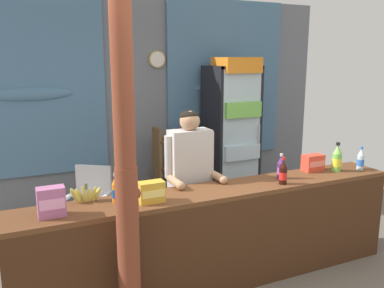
{
  "coord_description": "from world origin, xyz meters",
  "views": [
    {
      "loc": [
        -1.63,
        -2.47,
        2.04
      ],
      "look_at": [
        -0.02,
        1.04,
        1.22
      ],
      "focal_mm": 37.67,
      "sensor_mm": 36.0,
      "label": 1
    }
  ],
  "objects_px": {
    "plastic_lawn_chair": "(90,200)",
    "snack_box_choco_powder": "(151,192)",
    "soda_bottle_grape_soda": "(281,168)",
    "soda_bottle_cola": "(283,173)",
    "banana_bunch": "(86,195)",
    "soda_bottle_orange_soda": "(116,190)",
    "soda_bottle_lime_soda": "(337,159)",
    "soda_bottle_water": "(361,160)",
    "bottle_shelf_rack": "(173,168)",
    "stall_counter": "(225,230)",
    "timber_post": "(126,175)",
    "drink_fridge": "(231,127)",
    "snack_box_wafer": "(51,202)",
    "snack_box_crackers": "(313,163)",
    "shopkeeper": "(190,172)"
  },
  "relations": [
    {
      "from": "plastic_lawn_chair",
      "to": "snack_box_choco_powder",
      "type": "relative_size",
      "value": 4.15
    },
    {
      "from": "soda_bottle_grape_soda",
      "to": "soda_bottle_cola",
      "type": "xyz_separation_m",
      "value": [
        -0.09,
        -0.15,
        0.0
      ]
    },
    {
      "from": "banana_bunch",
      "to": "soda_bottle_orange_soda",
      "type": "bearing_deg",
      "value": -27.66
    },
    {
      "from": "soda_bottle_lime_soda",
      "to": "soda_bottle_orange_soda",
      "type": "height_order",
      "value": "soda_bottle_lime_soda"
    },
    {
      "from": "banana_bunch",
      "to": "soda_bottle_lime_soda",
      "type": "bearing_deg",
      "value": -3.36
    },
    {
      "from": "plastic_lawn_chair",
      "to": "snack_box_choco_powder",
      "type": "bearing_deg",
      "value": -80.41
    },
    {
      "from": "soda_bottle_orange_soda",
      "to": "soda_bottle_water",
      "type": "distance_m",
      "value": 2.56
    },
    {
      "from": "bottle_shelf_rack",
      "to": "snack_box_choco_powder",
      "type": "height_order",
      "value": "bottle_shelf_rack"
    },
    {
      "from": "snack_box_choco_powder",
      "to": "banana_bunch",
      "type": "distance_m",
      "value": 0.53
    },
    {
      "from": "stall_counter",
      "to": "snack_box_choco_powder",
      "type": "relative_size",
      "value": 17.28
    },
    {
      "from": "stall_counter",
      "to": "soda_bottle_orange_soda",
      "type": "height_order",
      "value": "soda_bottle_orange_soda"
    },
    {
      "from": "timber_post",
      "to": "snack_box_choco_powder",
      "type": "xyz_separation_m",
      "value": [
        0.29,
        0.33,
        -0.26
      ]
    },
    {
      "from": "drink_fridge",
      "to": "banana_bunch",
      "type": "bearing_deg",
      "value": -145.13
    },
    {
      "from": "soda_bottle_water",
      "to": "snack_box_wafer",
      "type": "relative_size",
      "value": 1.1
    },
    {
      "from": "stall_counter",
      "to": "bottle_shelf_rack",
      "type": "bearing_deg",
      "value": 81.42
    },
    {
      "from": "bottle_shelf_rack",
      "to": "plastic_lawn_chair",
      "type": "xyz_separation_m",
      "value": [
        -1.2,
        -0.49,
        -0.11
      ]
    },
    {
      "from": "stall_counter",
      "to": "soda_bottle_grape_soda",
      "type": "relative_size",
      "value": 14.6
    },
    {
      "from": "drink_fridge",
      "to": "soda_bottle_grape_soda",
      "type": "xyz_separation_m",
      "value": [
        -0.44,
        -1.7,
        -0.1
      ]
    },
    {
      "from": "bottle_shelf_rack",
      "to": "banana_bunch",
      "type": "height_order",
      "value": "bottle_shelf_rack"
    },
    {
      "from": "soda_bottle_lime_soda",
      "to": "snack_box_choco_powder",
      "type": "distance_m",
      "value": 2.03
    },
    {
      "from": "plastic_lawn_chair",
      "to": "snack_box_choco_powder",
      "type": "xyz_separation_m",
      "value": [
        0.24,
        -1.43,
        0.5
      ]
    },
    {
      "from": "soda_bottle_grape_soda",
      "to": "soda_bottle_orange_soda",
      "type": "distance_m",
      "value": 1.61
    },
    {
      "from": "banana_bunch",
      "to": "soda_bottle_cola",
      "type": "bearing_deg",
      "value": -8.93
    },
    {
      "from": "timber_post",
      "to": "soda_bottle_water",
      "type": "xyz_separation_m",
      "value": [
        2.59,
        0.36,
        -0.25
      ]
    },
    {
      "from": "soda_bottle_water",
      "to": "soda_bottle_lime_soda",
      "type": "bearing_deg",
      "value": 168.12
    },
    {
      "from": "plastic_lawn_chair",
      "to": "soda_bottle_orange_soda",
      "type": "bearing_deg",
      "value": -90.78
    },
    {
      "from": "soda_bottle_orange_soda",
      "to": "soda_bottle_water",
      "type": "height_order",
      "value": "soda_bottle_orange_soda"
    },
    {
      "from": "soda_bottle_grape_soda",
      "to": "snack_box_crackers",
      "type": "bearing_deg",
      "value": 10.57
    },
    {
      "from": "plastic_lawn_chair",
      "to": "soda_bottle_cola",
      "type": "height_order",
      "value": "soda_bottle_cola"
    },
    {
      "from": "bottle_shelf_rack",
      "to": "soda_bottle_grape_soda",
      "type": "distance_m",
      "value": 1.9
    },
    {
      "from": "stall_counter",
      "to": "timber_post",
      "type": "height_order",
      "value": "timber_post"
    },
    {
      "from": "soda_bottle_orange_soda",
      "to": "snack_box_wafer",
      "type": "distance_m",
      "value": 0.51
    },
    {
      "from": "bottle_shelf_rack",
      "to": "shopkeeper",
      "type": "bearing_deg",
      "value": -105.72
    },
    {
      "from": "plastic_lawn_chair",
      "to": "soda_bottle_grape_soda",
      "type": "relative_size",
      "value": 3.5
    },
    {
      "from": "snack_box_choco_powder",
      "to": "stall_counter",
      "type": "bearing_deg",
      "value": -2.8
    },
    {
      "from": "soda_bottle_grape_soda",
      "to": "soda_bottle_orange_soda",
      "type": "xyz_separation_m",
      "value": [
        -1.61,
        0.01,
        0.0
      ]
    },
    {
      "from": "shopkeeper",
      "to": "soda_bottle_grape_soda",
      "type": "relative_size",
      "value": 6.39
    },
    {
      "from": "stall_counter",
      "to": "snack_box_choco_powder",
      "type": "bearing_deg",
      "value": 177.2
    },
    {
      "from": "snack_box_wafer",
      "to": "bottle_shelf_rack",
      "type": "bearing_deg",
      "value": 47.86
    },
    {
      "from": "soda_bottle_orange_soda",
      "to": "soda_bottle_water",
      "type": "relative_size",
      "value": 1.01
    },
    {
      "from": "soda_bottle_orange_soda",
      "to": "snack_box_crackers",
      "type": "height_order",
      "value": "soda_bottle_orange_soda"
    },
    {
      "from": "plastic_lawn_chair",
      "to": "snack_box_wafer",
      "type": "height_order",
      "value": "snack_box_wafer"
    },
    {
      "from": "timber_post",
      "to": "bottle_shelf_rack",
      "type": "height_order",
      "value": "timber_post"
    },
    {
      "from": "soda_bottle_lime_soda",
      "to": "snack_box_crackers",
      "type": "distance_m",
      "value": 0.24
    },
    {
      "from": "soda_bottle_orange_soda",
      "to": "snack_box_wafer",
      "type": "relative_size",
      "value": 1.11
    },
    {
      "from": "soda_bottle_grape_soda",
      "to": "soda_bottle_water",
      "type": "distance_m",
      "value": 0.95
    },
    {
      "from": "timber_post",
      "to": "soda_bottle_cola",
      "type": "relative_size",
      "value": 10.42
    },
    {
      "from": "plastic_lawn_chair",
      "to": "snack_box_crackers",
      "type": "height_order",
      "value": "snack_box_crackers"
    },
    {
      "from": "drink_fridge",
      "to": "shopkeeper",
      "type": "height_order",
      "value": "drink_fridge"
    },
    {
      "from": "shopkeeper",
      "to": "soda_bottle_grape_soda",
      "type": "height_order",
      "value": "shopkeeper"
    }
  ]
}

